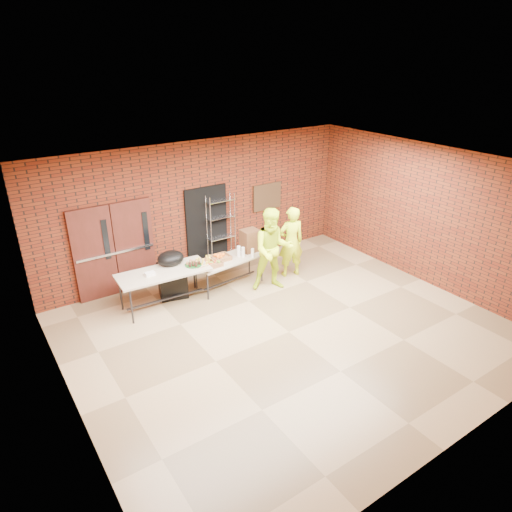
{
  "coord_description": "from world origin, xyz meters",
  "views": [
    {
      "loc": [
        -4.76,
        -5.86,
        5.09
      ],
      "look_at": [
        0.16,
        1.4,
        1.07
      ],
      "focal_mm": 32.0,
      "sensor_mm": 36.0,
      "label": 1
    }
  ],
  "objects_px": {
    "table_right": "(229,261)",
    "coffee_dispenser": "(250,240)",
    "volunteer_woman": "(291,242)",
    "covered_grill": "(172,274)",
    "table_left": "(164,274)",
    "volunteer_man": "(273,250)",
    "wire_rack": "(221,231)"
  },
  "relations": [
    {
      "from": "wire_rack",
      "to": "coffee_dispenser",
      "type": "height_order",
      "value": "wire_rack"
    },
    {
      "from": "table_right",
      "to": "coffee_dispenser",
      "type": "xyz_separation_m",
      "value": [
        0.65,
        0.11,
        0.32
      ]
    },
    {
      "from": "table_left",
      "to": "table_right",
      "type": "relative_size",
      "value": 1.16
    },
    {
      "from": "wire_rack",
      "to": "table_left",
      "type": "height_order",
      "value": "wire_rack"
    },
    {
      "from": "table_left",
      "to": "table_right",
      "type": "distance_m",
      "value": 1.62
    },
    {
      "from": "table_left",
      "to": "volunteer_woman",
      "type": "distance_m",
      "value": 3.14
    },
    {
      "from": "volunteer_man",
      "to": "coffee_dispenser",
      "type": "bearing_deg",
      "value": 121.56
    },
    {
      "from": "wire_rack",
      "to": "volunteer_man",
      "type": "distance_m",
      "value": 1.7
    },
    {
      "from": "coffee_dispenser",
      "to": "volunteer_woman",
      "type": "xyz_separation_m",
      "value": [
        0.84,
        -0.49,
        -0.07
      ]
    },
    {
      "from": "wire_rack",
      "to": "covered_grill",
      "type": "xyz_separation_m",
      "value": [
        -1.68,
        -0.72,
        -0.41
      ]
    },
    {
      "from": "table_right",
      "to": "coffee_dispenser",
      "type": "bearing_deg",
      "value": 4.1
    },
    {
      "from": "table_right",
      "to": "covered_grill",
      "type": "xyz_separation_m",
      "value": [
        -1.32,
        0.26,
        -0.07
      ]
    },
    {
      "from": "wire_rack",
      "to": "coffee_dispenser",
      "type": "xyz_separation_m",
      "value": [
        0.29,
        -0.86,
        -0.01
      ]
    },
    {
      "from": "covered_grill",
      "to": "volunteer_man",
      "type": "xyz_separation_m",
      "value": [
        2.06,
        -0.94,
        0.42
      ]
    },
    {
      "from": "volunteer_woman",
      "to": "covered_grill",
      "type": "bearing_deg",
      "value": 1.09
    },
    {
      "from": "wire_rack",
      "to": "table_right",
      "type": "bearing_deg",
      "value": -110.7
    },
    {
      "from": "wire_rack",
      "to": "table_left",
      "type": "relative_size",
      "value": 0.96
    },
    {
      "from": "wire_rack",
      "to": "table_right",
      "type": "relative_size",
      "value": 1.12
    },
    {
      "from": "volunteer_woman",
      "to": "coffee_dispenser",
      "type": "bearing_deg",
      "value": -16.34
    },
    {
      "from": "volunteer_man",
      "to": "covered_grill",
      "type": "bearing_deg",
      "value": -179.58
    },
    {
      "from": "volunteer_woman",
      "to": "volunteer_man",
      "type": "relative_size",
      "value": 0.91
    },
    {
      "from": "volunteer_woman",
      "to": "table_right",
      "type": "bearing_deg",
      "value": -0.28
    },
    {
      "from": "table_left",
      "to": "coffee_dispenser",
      "type": "bearing_deg",
      "value": 5.96
    },
    {
      "from": "table_right",
      "to": "table_left",
      "type": "bearing_deg",
      "value": 174.24
    },
    {
      "from": "covered_grill",
      "to": "volunteer_woman",
      "type": "distance_m",
      "value": 2.9
    },
    {
      "from": "coffee_dispenser",
      "to": "volunteer_woman",
      "type": "distance_m",
      "value": 0.98
    },
    {
      "from": "covered_grill",
      "to": "volunteer_woman",
      "type": "bearing_deg",
      "value": 2.09
    },
    {
      "from": "wire_rack",
      "to": "table_left",
      "type": "bearing_deg",
      "value": -153.9
    },
    {
      "from": "table_right",
      "to": "coffee_dispenser",
      "type": "relative_size",
      "value": 3.23
    },
    {
      "from": "coffee_dispenser",
      "to": "volunteer_woman",
      "type": "relative_size",
      "value": 0.3
    },
    {
      "from": "coffee_dispenser",
      "to": "covered_grill",
      "type": "bearing_deg",
      "value": 175.67
    },
    {
      "from": "coffee_dispenser",
      "to": "volunteer_man",
      "type": "relative_size",
      "value": 0.27
    }
  ]
}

